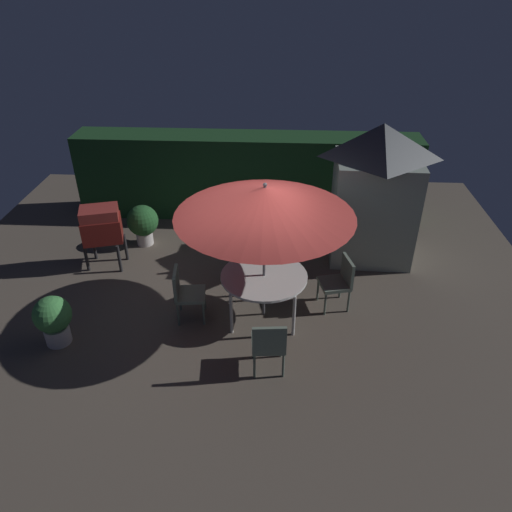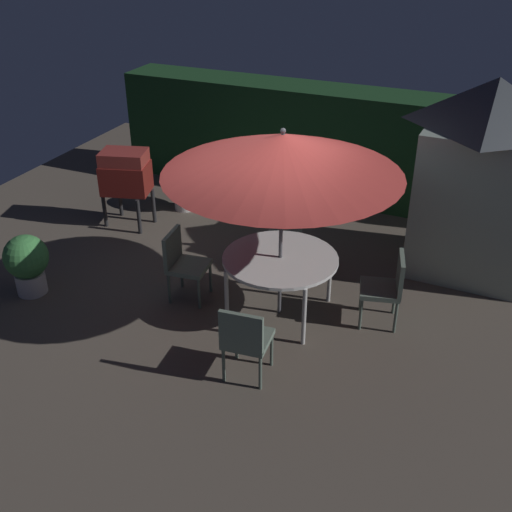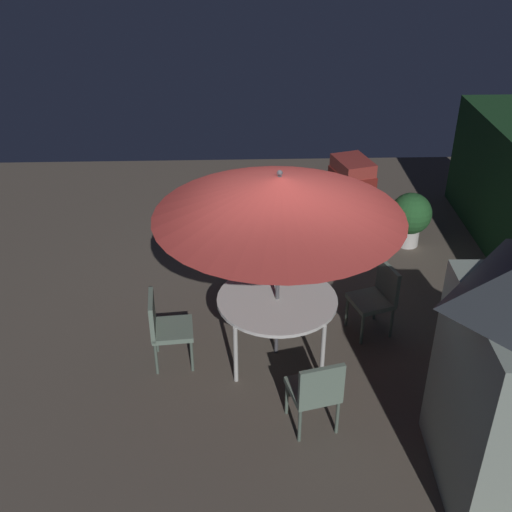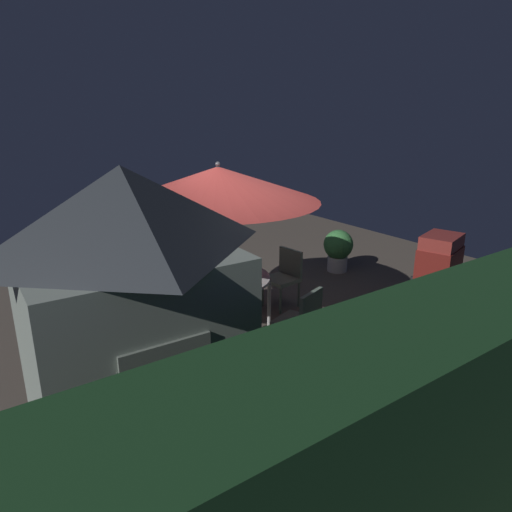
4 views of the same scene
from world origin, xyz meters
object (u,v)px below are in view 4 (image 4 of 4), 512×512
at_px(chair_far_side, 173,271).
at_px(potted_plant_by_grill, 338,248).
at_px(bbq_grill, 440,258).
at_px(chair_toward_house, 302,319).
at_px(potted_plant_by_shed, 469,306).
at_px(patio_umbrella, 218,184).
at_px(chair_near_shed, 285,274).
at_px(chair_toward_hedge, 146,325).
at_px(patio_table, 221,281).
at_px(garden_shed, 134,335).

bearing_deg(chair_far_side, potted_plant_by_grill, 172.18).
distance_m(bbq_grill, chair_toward_house, 2.65).
relative_size(potted_plant_by_shed, potted_plant_by_grill, 1.05).
xyz_separation_m(patio_umbrella, potted_plant_by_grill, (-3.10, -0.84, -1.60)).
bearing_deg(potted_plant_by_shed, patio_umbrella, -40.76).
bearing_deg(potted_plant_by_grill, bbq_grill, 88.16).
bearing_deg(chair_near_shed, chair_toward_house, 58.70).
relative_size(bbq_grill, chair_toward_hedge, 1.33).
xyz_separation_m(patio_table, chair_far_side, (0.12, -1.28, -0.20)).
relative_size(chair_toward_hedge, potted_plant_by_grill, 1.12).
height_order(chair_far_side, potted_plant_by_shed, chair_far_side).
xyz_separation_m(chair_near_shed, potted_plant_by_grill, (-1.85, -0.69, -0.07)).
distance_m(chair_toward_hedge, chair_toward_house, 1.88).
bearing_deg(chair_toward_house, garden_shed, 18.13).
relative_size(chair_toward_hedge, chair_toward_house, 1.00).
height_order(bbq_grill, chair_toward_hedge, bbq_grill).
bearing_deg(garden_shed, bbq_grill, -172.24).
distance_m(potted_plant_by_shed, potted_plant_by_grill, 3.06).
relative_size(patio_umbrella, chair_toward_house, 2.95).
xyz_separation_m(bbq_grill, potted_plant_by_shed, (0.51, 0.83, -0.36)).
bearing_deg(patio_table, bbq_grill, 156.15).
relative_size(chair_far_side, potted_plant_by_grill, 1.12).
distance_m(patio_table, chair_toward_hedge, 1.28).
distance_m(chair_near_shed, chair_far_side, 1.78).
bearing_deg(potted_plant_by_shed, garden_shed, -1.95).
xyz_separation_m(bbq_grill, chair_toward_hedge, (4.26, -1.03, -0.33)).
height_order(chair_near_shed, potted_plant_by_grill, chair_near_shed).
xyz_separation_m(chair_far_side, chair_toward_hedge, (1.11, 1.59, 0.00)).
distance_m(bbq_grill, potted_plant_by_shed, 1.04).
height_order(chair_far_side, potted_plant_by_grill, chair_far_side).
bearing_deg(chair_near_shed, potted_plant_by_shed, 118.83).
relative_size(chair_near_shed, chair_far_side, 1.00).
relative_size(chair_near_shed, potted_plant_by_grill, 1.12).
xyz_separation_m(bbq_grill, potted_plant_by_grill, (-0.07, -2.17, -0.39)).
relative_size(patio_umbrella, bbq_grill, 2.22).
bearing_deg(chair_far_side, chair_near_shed, 140.21).
height_order(bbq_grill, chair_far_side, bbq_grill).
bearing_deg(chair_toward_hedge, chair_far_side, -124.93).
bearing_deg(chair_toward_house, patio_table, -72.06).
height_order(potted_plant_by_shed, potted_plant_by_grill, potted_plant_by_shed).
xyz_separation_m(garden_shed, chair_near_shed, (-3.21, -2.16, -0.81)).
bearing_deg(chair_toward_hedge, patio_table, -165.79).
height_order(garden_shed, potted_plant_by_shed, garden_shed).
relative_size(patio_table, chair_far_side, 1.52).
relative_size(patio_table, bbq_grill, 1.14).
bearing_deg(chair_near_shed, patio_table, 6.47).
relative_size(bbq_grill, chair_near_shed, 1.33).
xyz_separation_m(garden_shed, chair_far_side, (-1.84, -3.30, -0.81)).
height_order(chair_far_side, chair_toward_hedge, same).
distance_m(chair_toward_hedge, potted_plant_by_grill, 4.48).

